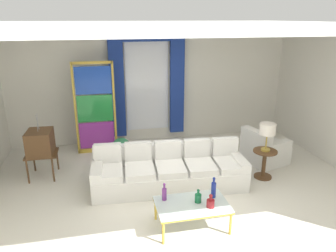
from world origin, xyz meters
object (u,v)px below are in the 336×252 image
bottle_blue_decanter (211,203)px  bottle_crystal_tall (164,193)px  vintage_tv (40,143)px  table_lamp_brass (267,130)px  couch_white_long (169,171)px  bottle_amber_squat (214,189)px  stained_glass_divider (95,110)px  armchair_white (263,150)px  bottle_ruby_flask (198,198)px  peacock_figurine (122,148)px  coffee_table (192,206)px  round_side_table (264,161)px

bottle_blue_decanter → bottle_crystal_tall: 0.73m
vintage_tv → table_lamp_brass: 4.54m
couch_white_long → bottle_amber_squat: (0.44, -1.27, 0.25)m
bottle_blue_decanter → stained_glass_divider: bearing=115.1°
vintage_tv → armchair_white: (4.76, -0.34, -0.44)m
bottle_amber_squat → bottle_ruby_flask: bottle_amber_squat is taller
couch_white_long → table_lamp_brass: size_ratio=5.21×
armchair_white → bottle_crystal_tall: bearing=-146.3°
bottle_blue_decanter → bottle_ruby_flask: 0.22m
bottle_amber_squat → armchair_white: 2.64m
bottle_blue_decanter → armchair_white: (2.00, 2.11, -0.20)m
couch_white_long → bottle_blue_decanter: couch_white_long is taller
bottle_ruby_flask → vintage_tv: bearing=139.0°
vintage_tv → peacock_figurine: bearing=21.4°
couch_white_long → bottle_ruby_flask: 1.39m
coffee_table → round_side_table: (1.90, 1.28, -0.02)m
round_side_table → couch_white_long: bearing=176.8°
bottle_blue_decanter → vintage_tv: vintage_tv is taller
couch_white_long → stained_glass_divider: bearing=124.1°
bottle_blue_decanter → bottle_crystal_tall: bottle_crystal_tall is taller
couch_white_long → table_lamp_brass: bearing=-3.2°
coffee_table → bottle_crystal_tall: bearing=152.7°
table_lamp_brass → bottle_crystal_tall: bearing=-154.8°
coffee_table → round_side_table: 2.30m
coffee_table → peacock_figurine: bearing=106.2°
bottle_amber_squat → stained_glass_divider: size_ratio=0.16×
vintage_tv → table_lamp_brass: (4.42, -1.02, 0.30)m
peacock_figurine → armchair_white: bearing=-17.6°
couch_white_long → round_side_table: bearing=-3.2°
bottle_ruby_flask → vintage_tv: (-2.62, 2.27, 0.24)m
bottle_crystal_tall → coffee_table: bearing=-27.3°
round_side_table → bottle_amber_squat: bearing=-142.5°
coffee_table → stained_glass_divider: bearing=112.5°
bottle_blue_decanter → couch_white_long: bearing=101.2°
couch_white_long → vintage_tv: 2.65m
armchair_white → round_side_table: armchair_white is taller
stained_glass_divider → armchair_white: bearing=-21.2°
bottle_amber_squat → peacock_figurine: size_ratio=0.59×
bottle_amber_squat → round_side_table: 1.92m
stained_glass_divider → table_lamp_brass: (3.31, -2.09, -0.03)m
vintage_tv → bottle_crystal_tall: bearing=-44.7°
bottle_ruby_flask → stained_glass_divider: size_ratio=0.10×
bottle_ruby_flask → armchair_white: size_ratio=0.23×
stained_glass_divider → bottle_amber_squat: bearing=-61.3°
bottle_crystal_tall → bottle_amber_squat: 0.79m
coffee_table → vintage_tv: 3.43m
stained_glass_divider → bottle_crystal_tall: bearing=-72.4°
peacock_figurine → bottle_blue_decanter: bearing=-70.4°
bottle_crystal_tall → table_lamp_brass: table_lamp_brass is taller
round_side_table → table_lamp_brass: 0.67m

